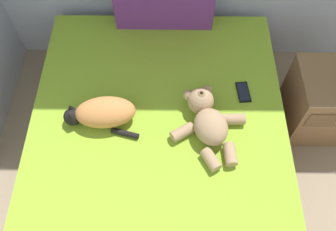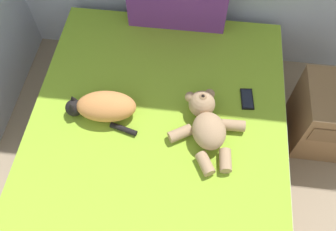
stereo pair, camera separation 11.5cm
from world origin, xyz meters
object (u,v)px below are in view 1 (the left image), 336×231
bed (158,156)px  cat (102,113)px  cell_phone (243,92)px  nightstand (323,102)px  teddy_bear (208,120)px

bed → cat: size_ratio=4.64×
cell_phone → nightstand: bearing=8.4°
teddy_bear → cell_phone: 0.34m
cat → cell_phone: 0.85m
nightstand → teddy_bear: bearing=-158.5°
teddy_bear → cell_phone: size_ratio=3.33×
bed → teddy_bear: (0.28, 0.08, 0.31)m
cat → bed: bearing=-20.6°
cat → teddy_bear: 0.59m
bed → cat: 0.46m
bed → teddy_bear: 0.43m
bed → cell_phone: bearing=31.6°
teddy_bear → nightstand: teddy_bear is taller
cat → nightstand: bearing=11.4°
cat → teddy_bear: bearing=-3.7°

